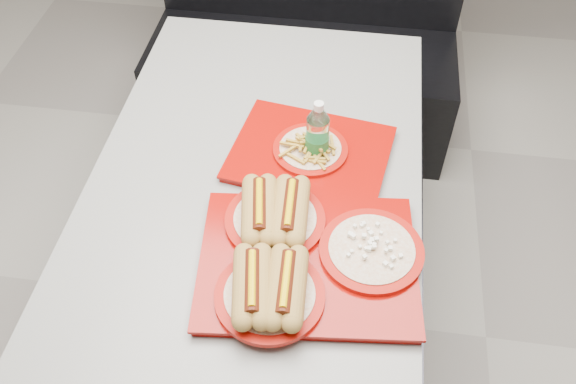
# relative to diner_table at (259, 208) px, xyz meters

# --- Properties ---
(ground) EXTENTS (6.00, 6.00, 0.00)m
(ground) POSITION_rel_diner_table_xyz_m (0.00, 0.00, -0.58)
(ground) COLOR gray
(ground) RESTS_ON ground
(diner_table) EXTENTS (0.92, 1.42, 0.75)m
(diner_table) POSITION_rel_diner_table_xyz_m (0.00, 0.00, 0.00)
(diner_table) COLOR black
(diner_table) RESTS_ON ground
(booth_bench) EXTENTS (1.30, 0.57, 1.35)m
(booth_bench) POSITION_rel_diner_table_xyz_m (0.00, 1.09, -0.18)
(booth_bench) COLOR black
(booth_bench) RESTS_ON ground
(tray_near) EXTENTS (0.55, 0.47, 0.11)m
(tray_near) POSITION_rel_diner_table_xyz_m (0.15, -0.30, 0.21)
(tray_near) COLOR #8C0803
(tray_near) RESTS_ON diner_table
(tray_far) EXTENTS (0.48, 0.40, 0.08)m
(tray_far) POSITION_rel_diner_table_xyz_m (0.14, 0.07, 0.19)
(tray_far) COLOR #8C0803
(tray_far) RESTS_ON diner_table
(water_bottle) EXTENTS (0.07, 0.07, 0.21)m
(water_bottle) POSITION_rel_diner_table_xyz_m (0.16, 0.06, 0.25)
(water_bottle) COLOR silver
(water_bottle) RESTS_ON diner_table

